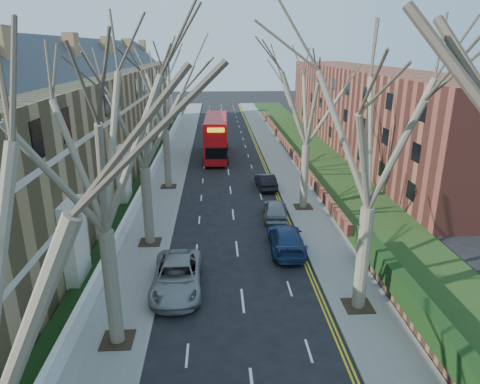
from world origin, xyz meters
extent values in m
cube|color=slate|center=(-6.00, 39.00, 0.06)|extent=(3.00, 102.00, 0.12)
cube|color=slate|center=(6.00, 39.00, 0.06)|extent=(3.00, 102.00, 0.12)
cube|color=olive|center=(-13.80, 31.00, 5.00)|extent=(9.00, 78.00, 10.00)
cube|color=#30343B|center=(-13.80, 31.00, 11.00)|extent=(4.67, 78.00, 4.67)
cube|color=silver|center=(-9.35, 31.00, 3.50)|extent=(0.12, 78.00, 0.35)
cube|color=silver|center=(-9.35, 31.00, 7.00)|extent=(0.12, 78.00, 0.35)
cube|color=brown|center=(17.50, 43.00, 5.00)|extent=(8.00, 54.00, 10.00)
cube|color=brown|center=(7.70, 43.00, 0.57)|extent=(0.35, 54.00, 0.90)
cube|color=black|center=(7.70, 2.00, 1.32)|extent=(0.70, 24.00, 1.20)
cube|color=white|center=(-7.65, 31.00, 0.62)|extent=(0.30, 78.00, 1.00)
cube|color=#1E3814|center=(10.50, 39.00, 0.15)|extent=(6.00, 102.00, 0.06)
cylinder|color=#6F664F|center=(-5.70, 6.00, 2.75)|extent=(0.64, 0.64, 5.25)
cube|color=#2D2116|center=(-5.70, 6.00, 0.14)|extent=(1.40, 1.40, 0.05)
cylinder|color=#6F664F|center=(-5.70, 16.00, 2.66)|extent=(0.64, 0.64, 5.07)
cube|color=#2D2116|center=(-5.70, 16.00, 0.14)|extent=(1.40, 1.40, 0.05)
cylinder|color=#6F664F|center=(-5.70, 28.00, 2.75)|extent=(0.60, 0.60, 5.25)
cube|color=#2D2116|center=(-5.70, 28.00, 0.14)|extent=(1.40, 1.40, 0.05)
cylinder|color=#6F664F|center=(5.70, 8.00, 2.75)|extent=(0.64, 0.64, 5.25)
cube|color=#2D2116|center=(5.70, 8.00, 0.14)|extent=(1.40, 1.40, 0.05)
cylinder|color=#6F664F|center=(5.70, 22.00, 2.66)|extent=(0.60, 0.60, 5.07)
cube|color=#2D2116|center=(5.70, 22.00, 0.14)|extent=(1.40, 1.40, 0.05)
cube|color=#B90D12|center=(-1.23, 39.46, 1.46)|extent=(2.76, 11.19, 2.23)
cube|color=#B90D12|center=(-1.23, 39.46, 3.59)|extent=(2.75, 10.64, 2.03)
cube|color=black|center=(-1.23, 39.46, 1.92)|extent=(2.76, 10.30, 0.91)
cube|color=black|center=(-1.23, 39.46, 3.69)|extent=(2.76, 10.08, 0.91)
imported|color=gray|center=(-3.42, 10.28, 0.78)|extent=(2.66, 5.64, 1.56)
imported|color=navy|center=(3.14, 14.66, 0.76)|extent=(2.28, 5.28, 1.51)
imported|color=gray|center=(3.14, 19.98, 0.73)|extent=(2.09, 4.44, 1.47)
imported|color=black|center=(3.27, 27.36, 0.69)|extent=(1.79, 4.28, 1.37)
camera|label=1|loc=(-1.20, -9.99, 12.35)|focal=32.00mm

